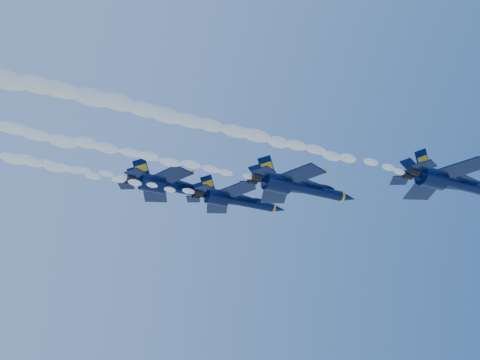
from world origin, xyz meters
name	(u,v)px	position (x,y,z in m)	size (l,w,h in m)	color
jet_lead	(451,182)	(21.47, -14.91, 151.59)	(18.67, 15.31, 6.94)	#060F36
smoke_trail_jet_lead	(218,127)	(-15.36, -14.91, 151.12)	(57.71, 2.38, 2.14)	white
jet_second	(298,187)	(3.06, -2.82, 152.17)	(18.19, 14.92, 6.76)	#060F36
smoke_trail_jet_second	(45,135)	(-33.57, -2.82, 151.70)	(57.71, 2.32, 2.09)	white
jet_third	(235,200)	(-2.50, 7.21, 152.88)	(16.10, 13.21, 5.98)	#060F36
jet_fourth	(174,187)	(-11.00, 12.80, 155.84)	(18.38, 15.08, 6.83)	#060F36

